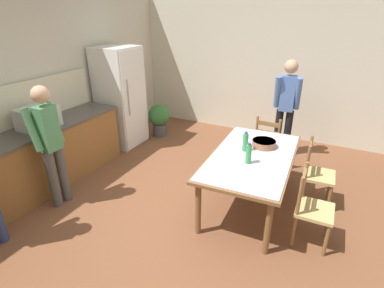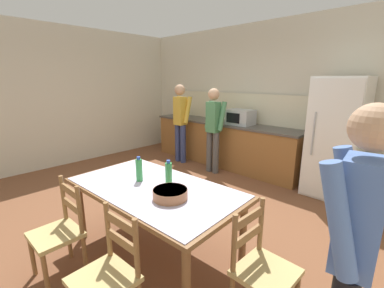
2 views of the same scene
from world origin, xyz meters
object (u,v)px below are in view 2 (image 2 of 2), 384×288
object	(u,v)px
microwave	(240,117)
dining_table	(154,193)
potted_plant	(373,191)
bottle_near_centre	(139,170)
serving_bowl	(170,193)
refrigerator	(336,138)
person_by_table	(352,248)
bottle_off_centre	(169,174)
chair_side_near_right	(108,276)
chair_side_near_left	(60,232)
person_at_counter	(213,126)
person_at_sink	(180,119)
chair_head_end	(262,268)

from	to	relation	value
microwave	dining_table	bearing A→B (deg)	-73.28
potted_plant	bottle_near_centre	bearing A→B (deg)	-126.04
serving_bowl	potted_plant	size ratio (longest dim) A/B	0.48
refrigerator	person_by_table	world-z (taller)	refrigerator
refrigerator	person_by_table	bearing A→B (deg)	-73.39
microwave	dining_table	size ratio (longest dim) A/B	0.26
microwave	potted_plant	distance (m)	2.53
refrigerator	bottle_off_centre	bearing A→B (deg)	-106.61
refrigerator	chair_side_near_right	distance (m)	3.68
bottle_off_centre	potted_plant	world-z (taller)	bottle_off_centre
microwave	bottle_off_centre	distance (m)	2.90
dining_table	bottle_near_centre	bearing A→B (deg)	-177.51
chair_side_near_left	person_at_counter	world-z (taller)	person_at_counter
chair_side_near_right	person_at_sink	size ratio (longest dim) A/B	0.53
bottle_near_centre	bottle_off_centre	distance (m)	0.35
chair_side_near_right	serving_bowl	bearing A→B (deg)	97.04
bottle_near_centre	chair_side_near_left	distance (m)	0.93
chair_side_near_right	potted_plant	xyz separation A→B (m)	(1.08, 3.20, -0.06)
bottle_off_centre	chair_side_near_right	bearing A→B (deg)	-68.24
bottle_off_centre	person_at_sink	xyz separation A→B (m)	(-2.16, 2.23, 0.08)
chair_side_near_left	chair_side_near_right	bearing A→B (deg)	1.78
person_at_sink	potted_plant	size ratio (longest dim) A/B	2.57
refrigerator	chair_head_end	xyz separation A→B (m)	(0.32, -2.79, -0.49)
bottle_off_centre	chair_side_near_right	size ratio (longest dim) A/B	0.30
bottle_near_centre	person_at_sink	world-z (taller)	person_at_sink
person_by_table	serving_bowl	bearing A→B (deg)	-6.45
microwave	bottle_off_centre	bearing A→B (deg)	-70.89
microwave	potted_plant	xyz separation A→B (m)	(2.39, -0.45, -0.70)
chair_side_near_left	chair_side_near_right	distance (m)	0.83
person_at_counter	chair_side_near_left	bearing A→B (deg)	-166.64
dining_table	chair_side_near_left	world-z (taller)	chair_side_near_left
refrigerator	microwave	size ratio (longest dim) A/B	3.73
refrigerator	dining_table	xyz separation A→B (m)	(-0.90, -2.84, -0.25)
person_at_counter	potted_plant	world-z (taller)	person_at_counter
dining_table	serving_bowl	bearing A→B (deg)	-10.72
person_by_table	bottle_off_centre	bearing A→B (deg)	-12.94
chair_side_near_right	dining_table	bearing A→B (deg)	117.27
serving_bowl	person_by_table	bearing A→B (deg)	-0.31
chair_side_near_left	person_at_sink	xyz separation A→B (m)	(-1.70, 3.18, 0.52)
microwave	chair_side_near_left	world-z (taller)	microwave
chair_side_near_right	person_at_counter	world-z (taller)	person_at_counter
potted_plant	refrigerator	bearing A→B (deg)	146.08
microwave	dining_table	world-z (taller)	microwave
bottle_near_centre	person_at_sink	distance (m)	3.01
microwave	person_at_sink	bearing A→B (deg)	-157.72
microwave	bottle_off_centre	xyz separation A→B (m)	(0.95, -2.73, -0.20)
serving_bowl	person_at_counter	distance (m)	2.82
microwave	dining_table	xyz separation A→B (m)	(0.86, -2.86, -0.40)
person_at_counter	person_by_table	world-z (taller)	person_by_table
chair_head_end	dining_table	bearing A→B (deg)	94.27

